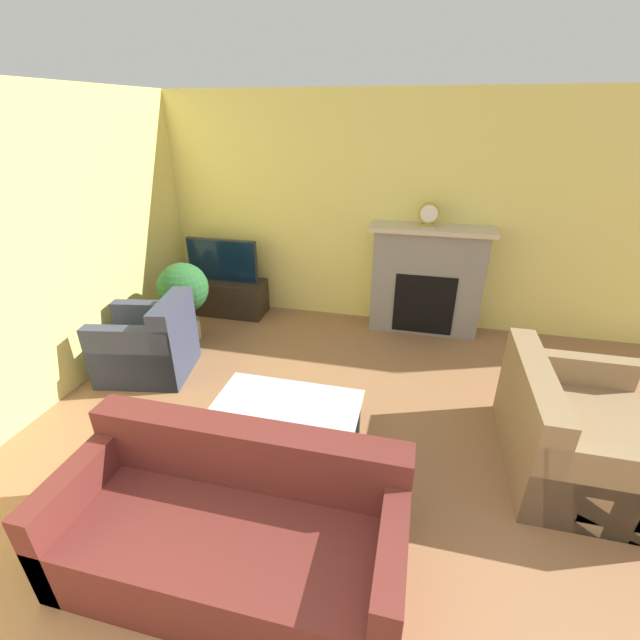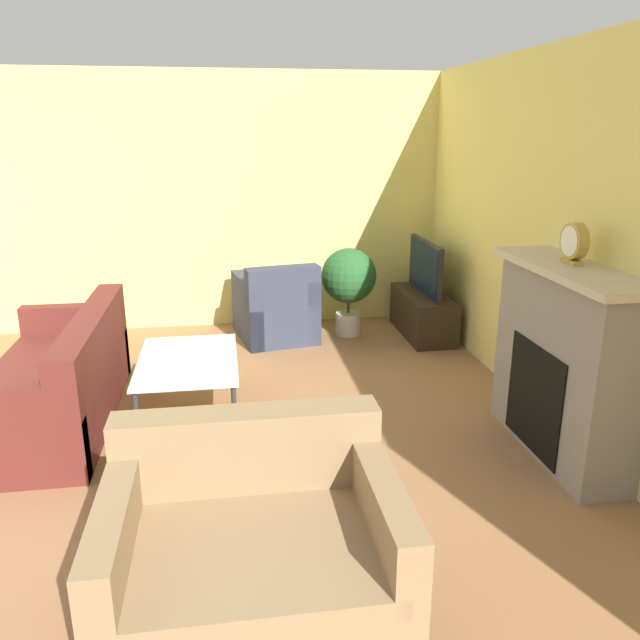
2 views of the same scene
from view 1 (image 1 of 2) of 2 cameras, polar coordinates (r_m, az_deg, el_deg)
name	(u,v)px [view 1 (image 1 of 2)]	position (r m, az deg, el deg)	size (l,w,h in m)	color
wall_back	(372,214)	(5.32, 6.96, 13.86)	(8.13, 0.06, 2.70)	#EADB72
wall_left	(17,262)	(4.31, -35.40, 6.33)	(0.06, 7.93, 2.70)	#EADB72
fireplace	(426,278)	(5.26, 14.01, 5.44)	(1.39, 0.43, 1.29)	gray
tv_stand	(226,296)	(5.87, -12.40, 3.08)	(1.05, 0.44, 0.45)	#2D2319
tv	(222,260)	(5.69, -12.90, 7.76)	(0.94, 0.06, 0.56)	#232328
couch_sectional	(233,530)	(2.78, -11.55, -25.78)	(1.94, 0.85, 0.82)	#5B231E
couch_loveseat	(574,436)	(3.79, 30.73, -13.11)	(1.00, 1.28, 0.82)	#8C704C
armchair_by_window	(150,347)	(4.70, -21.77, -3.31)	(0.97, 0.88, 0.82)	#33384C
coffee_table	(285,412)	(3.32, -4.74, -12.11)	(1.12, 0.74, 0.44)	#333338
potted_plant	(184,291)	(5.15, -17.73, 3.66)	(0.58, 0.58, 0.93)	beige
mantel_clock	(429,214)	(5.06, 14.32, 13.54)	(0.23, 0.07, 0.26)	#B79338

